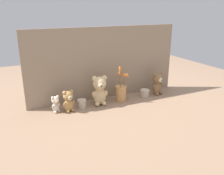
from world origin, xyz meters
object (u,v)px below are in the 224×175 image
object	(u,v)px
teddy_bear_small	(69,100)
decorative_tin_tall	(145,93)
teddy_bear_tiny	(56,104)
flower_vase	(121,91)
teddy_bear_large	(100,90)
decorative_tin_short	(82,104)
teddy_bear_medium	(157,83)

from	to	relation	value
teddy_bear_small	decorative_tin_tall	bearing A→B (deg)	1.58
teddy_bear_tiny	flower_vase	size ratio (longest dim) A/B	0.42
teddy_bear_small	teddy_bear_tiny	xyz separation A→B (m)	(-0.11, 0.03, -0.02)
teddy_bear_large	decorative_tin_short	size ratio (longest dim) A/B	3.45
decorative_tin_tall	teddy_bear_small	bearing A→B (deg)	-178.42
decorative_tin_tall	teddy_bear_tiny	bearing A→B (deg)	179.20
teddy_bear_medium	flower_vase	bearing A→B (deg)	-179.82
teddy_bear_medium	decorative_tin_tall	distance (m)	0.18
teddy_bear_medium	flower_vase	world-z (taller)	flower_vase
teddy_bear_large	flower_vase	bearing A→B (deg)	0.42
teddy_bear_large	decorative_tin_tall	bearing A→B (deg)	-0.47
teddy_bear_large	decorative_tin_tall	xyz separation A→B (m)	(0.49, -0.00, -0.11)
flower_vase	decorative_tin_tall	size ratio (longest dim) A/B	3.87
decorative_tin_tall	decorative_tin_short	distance (m)	0.67
teddy_bear_large	flower_vase	world-z (taller)	flower_vase
teddy_bear_tiny	flower_vase	world-z (taller)	flower_vase
flower_vase	decorative_tin_short	world-z (taller)	flower_vase
teddy_bear_tiny	decorative_tin_tall	bearing A→B (deg)	-0.80
teddy_bear_medium	decorative_tin_short	size ratio (longest dim) A/B	2.88
teddy_bear_tiny	decorative_tin_tall	xyz separation A→B (m)	(0.90, -0.01, -0.04)
teddy_bear_large	teddy_bear_tiny	distance (m)	0.41
teddy_bear_tiny	decorative_tin_tall	distance (m)	0.90
teddy_bear_medium	decorative_tin_short	xyz separation A→B (m)	(-0.82, 0.00, -0.08)
teddy_bear_small	decorative_tin_short	xyz separation A→B (m)	(0.13, 0.03, -0.06)
teddy_bear_medium	teddy_bear_small	world-z (taller)	teddy_bear_medium
flower_vase	teddy_bear_large	bearing A→B (deg)	-179.58
teddy_bear_large	flower_vase	xyz separation A→B (m)	(0.22, 0.00, -0.05)
teddy_bear_large	decorative_tin_short	distance (m)	0.21
teddy_bear_medium	decorative_tin_short	distance (m)	0.83
teddy_bear_medium	flower_vase	size ratio (longest dim) A/B	0.66
teddy_bear_large	teddy_bear_tiny	bearing A→B (deg)	178.82
teddy_bear_large	teddy_bear_small	bearing A→B (deg)	-175.08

